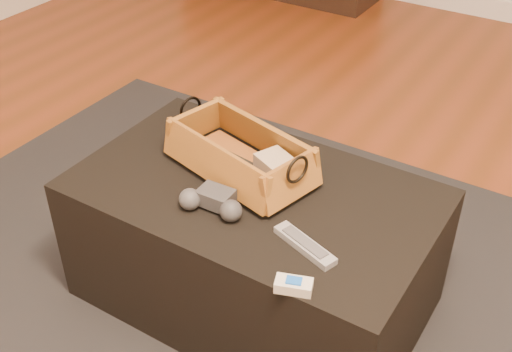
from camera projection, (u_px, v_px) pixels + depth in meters
The scene contains 10 objects.
floor at pixel (248, 293), 2.04m from camera, with size 5.00×5.50×0.01m, color brown.
baseboard at pixel (491, 8), 3.89m from camera, with size 5.00×0.04×0.12m, color white.
area_rug at pixel (245, 307), 1.98m from camera, with size 2.60×2.00×0.01m, color black.
ottoman at pixel (254, 245), 1.89m from camera, with size 1.00×0.60×0.42m, color black.
tv_remote at pixel (231, 162), 1.82m from camera, with size 0.23×0.05×0.02m, color black.
cloth_bundle at pixel (278, 169), 1.76m from camera, with size 0.12×0.08×0.07m, color tan.
wicker_basket at pixel (240, 156), 1.80m from camera, with size 0.48×0.33×0.15m.
game_controller at pixel (212, 202), 1.67m from camera, with size 0.18×0.11×0.06m.
silver_remote at pixel (305, 245), 1.56m from camera, with size 0.19×0.10×0.02m.
cream_gadget at pixel (294, 285), 1.44m from camera, with size 0.09×0.07×0.03m.
Camera 1 is at (0.79, -1.21, 1.48)m, focal length 45.00 mm.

